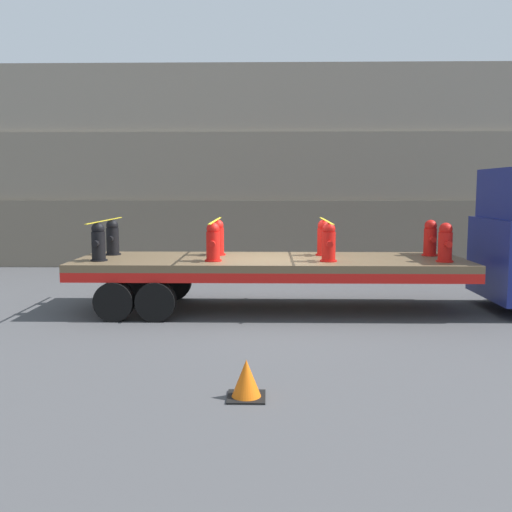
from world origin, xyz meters
name	(u,v)px	position (x,y,z in m)	size (l,w,h in m)	color
ground_plane	(270,310)	(0.00, 0.00, 0.00)	(120.00, 120.00, 0.00)	#474749
rock_cliff	(270,168)	(0.00, 8.44, 3.46)	(60.00, 3.30, 6.91)	#706656
flatbed_trailer	(248,267)	(-0.49, 0.00, 0.96)	(8.56, 2.64, 1.17)	brown
fire_hydrant_black_near_0	(98,242)	(-3.68, -0.56, 1.57)	(0.36, 0.56, 0.83)	black
fire_hydrant_black_far_0	(113,238)	(-3.68, 0.56, 1.57)	(0.36, 0.56, 0.83)	black
fire_hydrant_red_near_1	(213,243)	(-1.23, -0.56, 1.57)	(0.36, 0.56, 0.83)	red
fire_hydrant_red_far_1	(218,238)	(-1.23, 0.56, 1.57)	(0.36, 0.56, 0.83)	red
fire_hydrant_red_near_2	(329,243)	(1.23, -0.56, 1.57)	(0.36, 0.56, 0.83)	red
fire_hydrant_red_far_2	(324,238)	(1.23, 0.56, 1.57)	(0.36, 0.56, 0.83)	red
fire_hydrant_red_near_3	(445,243)	(3.68, -0.56, 1.57)	(0.36, 0.56, 0.83)	red
fire_hydrant_red_far_3	(430,238)	(3.68, 0.56, 1.57)	(0.36, 0.56, 0.83)	red
cargo_strap_rear	(105,220)	(-3.68, 0.00, 2.00)	(0.05, 2.74, 0.01)	yellow
cargo_strap_middle	(215,221)	(-1.23, 0.00, 2.00)	(0.05, 2.74, 0.01)	yellow
cargo_strap_front	(326,221)	(1.23, 0.00, 2.00)	(0.05, 2.74, 0.01)	yellow
traffic_cone	(246,379)	(-0.34, -5.45, 0.25)	(0.50, 0.50, 0.51)	black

